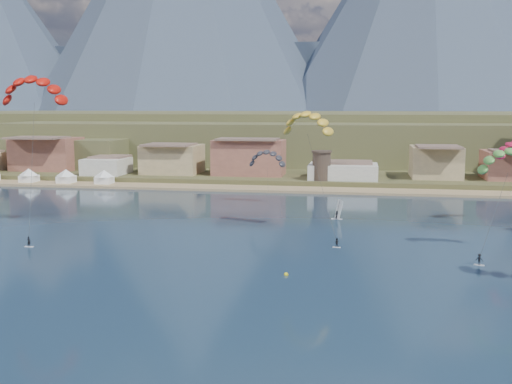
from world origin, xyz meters
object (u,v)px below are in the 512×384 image
kitesurfer_yellow (308,120)px  windsurfer (338,213)px  kitesurfer_red (34,86)px  kitesurfer_green (509,158)px  buoy (286,274)px  watchtower (321,165)px

kitesurfer_yellow → windsurfer: size_ratio=6.12×
kitesurfer_red → windsurfer: (54.24, 21.98, -25.60)m
kitesurfer_green → buoy: size_ratio=30.43×
kitesurfer_yellow → buoy: bearing=-90.3°
kitesurfer_yellow → windsurfer: (5.30, 13.40, -19.48)m
watchtower → kitesurfer_yellow: bearing=-88.8°
watchtower → kitesurfer_yellow: kitesurfer_yellow is taller
kitesurfer_green → windsurfer: kitesurfer_green is taller
windsurfer → kitesurfer_red: bearing=-157.9°
kitesurfer_yellow → kitesurfer_green: (32.56, -11.06, -5.57)m
watchtower → buoy: 93.09m
windsurfer → buoy: (-5.45, -43.37, -1.18)m
kitesurfer_green → buoy: (-32.71, -18.92, -15.09)m
buoy → kitesurfer_red: bearing=156.3°
kitesurfer_green → buoy: 40.69m
watchtower → kitesurfer_red: size_ratio=0.28×
kitesurfer_green → kitesurfer_yellow: bearing=161.2°
kitesurfer_red → windsurfer: size_ratio=7.56×
kitesurfer_yellow → kitesurfer_green: bearing=-18.8°
kitesurfer_green → windsurfer: size_ratio=4.59×
watchtower → windsurfer: (6.58, -49.50, -5.09)m
buoy → windsurfer: bearing=82.8°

